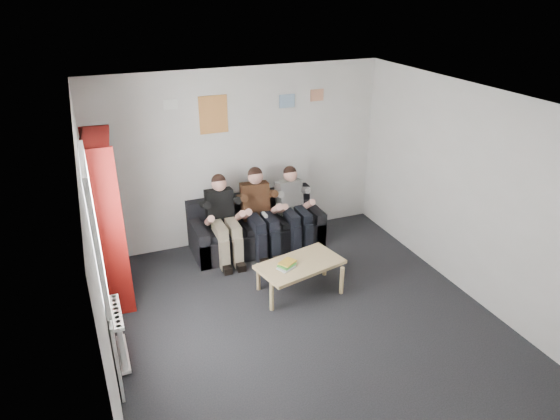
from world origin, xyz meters
The scene contains 14 objects.
room_shell centered at (0.00, 0.00, 1.35)m, with size 5.00×5.00×5.00m.
sofa centered at (0.08, 2.12, 0.28)m, with size 2.01×0.82×0.78m.
bookshelf centered at (-2.06, 1.54, 1.09)m, with size 0.33×0.98×2.17m.
coffee_table centered at (0.19, 0.68, 0.39)m, with size 1.11×0.61×0.44m.
game_cases centered at (-0.01, 0.66, 0.47)m, with size 0.26×0.23×0.05m.
person_left centered at (-0.48, 1.93, 0.63)m, with size 0.40×0.86×1.28m.
person_middle centered at (0.08, 1.92, 0.64)m, with size 0.42×0.89×1.31m.
person_right centered at (0.64, 1.93, 0.62)m, with size 0.39×0.83×1.25m.
radiator centered at (-2.15, 0.20, 0.35)m, with size 0.10×0.64×0.60m.
window centered at (-2.22, 0.20, 1.03)m, with size 0.05×1.30×2.36m.
poster_large centered at (-0.40, 2.49, 2.05)m, with size 0.42×0.01×0.55m, color #E5D651.
poster_blue centered at (0.75, 2.49, 2.15)m, with size 0.25×0.01×0.20m, color #3C8BCE.
poster_pink centered at (1.25, 2.49, 2.20)m, with size 0.22×0.01×0.18m, color #D84394.
poster_sign centered at (-1.00, 2.49, 2.25)m, with size 0.20×0.01×0.14m, color white.
Camera 1 is at (-2.16, -4.45, 3.82)m, focal length 32.00 mm.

